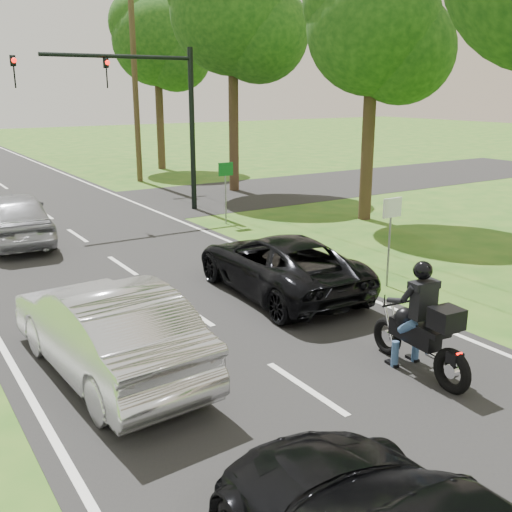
# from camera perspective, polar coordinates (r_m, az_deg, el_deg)

# --- Properties ---
(ground) EXTENTS (140.00, 140.00, 0.00)m
(ground) POSITION_cam_1_polar(r_m,az_deg,el_deg) (9.62, 4.76, -12.47)
(ground) COLOR #285B19
(ground) RESTS_ON ground
(road) EXTENTS (8.00, 100.00, 0.01)m
(road) POSITION_cam_1_polar(r_m,az_deg,el_deg) (18.06, -14.84, 0.61)
(road) COLOR black
(road) RESTS_ON ground
(cross_road) EXTENTS (60.00, 7.00, 0.01)m
(cross_road) POSITION_cam_1_polar(r_m,az_deg,el_deg) (23.72, -19.42, 3.75)
(cross_road) COLOR black
(cross_road) RESTS_ON ground
(motorcycle_rider) EXTENTS (0.66, 2.24, 1.93)m
(motorcycle_rider) POSITION_cam_1_polar(r_m,az_deg,el_deg) (10.11, 15.58, -6.83)
(motorcycle_rider) COLOR black
(motorcycle_rider) RESTS_ON ground
(dark_suv) EXTENTS (2.52, 4.98, 1.35)m
(dark_suv) POSITION_cam_1_polar(r_m,az_deg,el_deg) (13.61, 2.19, -0.76)
(dark_suv) COLOR black
(dark_suv) RESTS_ON road
(silver_sedan) EXTENTS (1.96, 4.82, 1.56)m
(silver_sedan) POSITION_cam_1_polar(r_m,az_deg,el_deg) (10.02, -14.07, -6.73)
(silver_sedan) COLOR silver
(silver_sedan) RESTS_ON road
(silver_suv) EXTENTS (2.21, 4.78, 1.59)m
(silver_suv) POSITION_cam_1_polar(r_m,az_deg,el_deg) (19.40, -21.99, 3.43)
(silver_suv) COLOR #A2A3AA
(silver_suv) RESTS_ON road
(traffic_signal) EXTENTS (6.38, 0.44, 6.00)m
(traffic_signal) POSITION_cam_1_polar(r_m,az_deg,el_deg) (22.40, -10.57, 14.38)
(traffic_signal) COLOR black
(traffic_signal) RESTS_ON ground
(utility_pole_far) EXTENTS (1.60, 0.28, 10.00)m
(utility_pole_far) POSITION_cam_1_polar(r_m,az_deg,el_deg) (30.89, -11.47, 16.37)
(utility_pole_far) COLOR #503E24
(utility_pole_far) RESTS_ON ground
(sign_white) EXTENTS (0.55, 0.07, 2.12)m
(sign_white) POSITION_cam_1_polar(r_m,az_deg,el_deg) (14.16, 12.76, 3.32)
(sign_white) COLOR slate
(sign_white) RESTS_ON ground
(sign_green) EXTENTS (0.55, 0.07, 2.12)m
(sign_green) POSITION_cam_1_polar(r_m,az_deg,el_deg) (20.58, -2.90, 7.43)
(sign_green) COLOR slate
(sign_green) RESTS_ON ground
(tree_row_c) EXTENTS (4.80, 4.65, 8.76)m
(tree_row_c) POSITION_cam_1_polar(r_m,az_deg,el_deg) (21.62, 12.00, 19.85)
(tree_row_c) COLOR #332316
(tree_row_c) RESTS_ON ground
(tree_row_d) EXTENTS (5.76, 5.58, 10.45)m
(tree_row_d) POSITION_cam_1_polar(r_m,az_deg,el_deg) (27.64, -1.38, 21.66)
(tree_row_d) COLOR #332316
(tree_row_d) RESTS_ON ground
(tree_row_e) EXTENTS (5.28, 5.12, 9.61)m
(tree_row_e) POSITION_cam_1_polar(r_m,az_deg,el_deg) (35.72, -8.83, 19.16)
(tree_row_e) COLOR #332316
(tree_row_e) RESTS_ON ground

